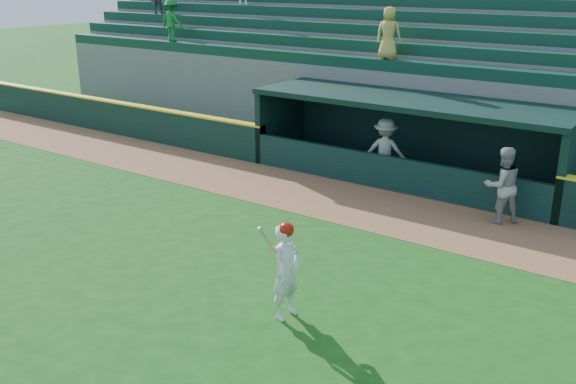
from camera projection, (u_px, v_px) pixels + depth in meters
name	position (u px, v px, depth m)	size (l,w,h in m)	color
ground	(243.00, 271.00, 13.31)	(120.00, 120.00, 0.00)	#174E13
warning_track	(360.00, 205.00, 17.09)	(40.00, 3.00, 0.01)	brown
field_wall_left	(105.00, 116.00, 24.88)	(15.50, 0.30, 1.20)	black
wall_stripe_left	(103.00, 100.00, 24.67)	(15.50, 0.32, 0.06)	yellow
dugout_player_front	(502.00, 185.00, 15.65)	(0.94, 0.73, 1.93)	#999994
dugout_player_inside	(385.00, 151.00, 18.67)	(1.24, 0.71, 1.92)	#A3A39E
dugout	(413.00, 133.00, 19.05)	(9.40, 2.80, 2.46)	slate
stands	(471.00, 78.00, 22.22)	(34.50, 6.26, 7.61)	slate
batter_at_plate	(286.00, 270.00, 11.30)	(0.52, 0.80, 1.83)	white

